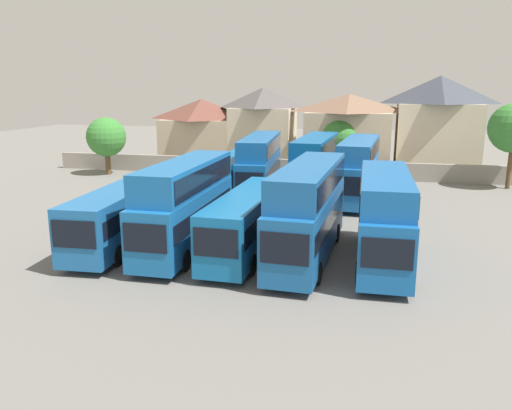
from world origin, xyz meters
name	(u,v)px	position (x,y,z in m)	size (l,w,h in m)	color
ground	(293,191)	(0.00, 18.00, 0.00)	(140.00, 140.00, 0.00)	slate
depot_boundary_wall	(305,168)	(0.00, 25.72, 0.90)	(56.00, 0.50, 1.80)	gray
bus_1	(121,213)	(-7.38, 0.01, 1.95)	(3.15, 10.95, 3.41)	#1C5FA1
bus_2	(186,201)	(-3.44, 0.21, 2.86)	(2.57, 10.78, 5.08)	#175FA4
bus_3	(248,219)	(0.11, 0.39, 1.93)	(2.75, 11.10, 3.37)	#1262A2
bus_4	(309,206)	(3.53, 0.23, 2.89)	(3.09, 11.54, 5.14)	#18589B
bus_5	(384,214)	(7.47, 0.21, 2.71)	(2.68, 10.26, 4.80)	#1559A2
bus_6	(236,172)	(-4.74, 16.04, 1.95)	(2.77, 11.15, 3.41)	#0B5CA0
bus_7	(260,162)	(-2.59, 15.95, 2.85)	(3.36, 11.90, 5.06)	#1559A0
bus_8	(315,164)	(2.09, 16.18, 2.86)	(3.05, 11.43, 5.08)	#0B559C
bus_9	(359,167)	(5.72, 15.49, 2.82)	(3.27, 11.36, 5.01)	#1B5FA7
house_terrace_left	(202,131)	(-13.55, 32.89, 3.96)	(9.33, 7.14, 7.75)	#C6B293
house_terrace_centre	(263,126)	(-5.89, 32.63, 4.64)	(7.41, 6.61, 9.11)	beige
house_terrace_right	(348,132)	(4.06, 31.20, 4.28)	(9.52, 7.71, 8.42)	#C6B293
house_terrace_far_right	(438,124)	(13.51, 32.12, 5.27)	(8.95, 6.65, 10.34)	beige
tree_behind_wall	(339,137)	(3.29, 28.22, 3.99)	(3.79, 3.79, 5.90)	brown
tree_right_of_lot	(106,137)	(-20.72, 22.72, 3.97)	(4.13, 4.13, 6.06)	brown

